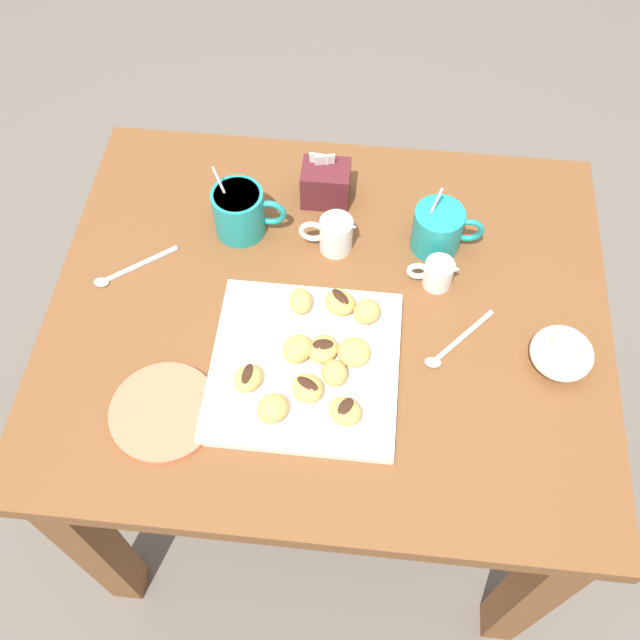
{
  "coord_description": "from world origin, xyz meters",
  "views": [
    {
      "loc": [
        0.06,
        -0.69,
        1.79
      ],
      "look_at": [
        -0.01,
        -0.04,
        0.75
      ],
      "focal_mm": 40.74,
      "sensor_mm": 36.0,
      "label": 1
    }
  ],
  "objects_px": {
    "dining_table": "(328,348)",
    "beignet_1": "(273,409)",
    "coffee_mug_teal_left": "(240,211)",
    "beignet_10": "(345,411)",
    "beignet_7": "(297,349)",
    "beignet_9": "(340,303)",
    "ice_cream_bowl": "(563,352)",
    "cream_pitcher_white": "(333,233)",
    "beignet_6": "(325,349)",
    "coffee_mug_teal_right": "(439,228)",
    "beignet_3": "(354,352)",
    "beignet_4": "(248,378)",
    "saucer_coral_left": "(164,412)",
    "chocolate_sauce_pitcher": "(438,273)",
    "beignet_0": "(334,373)",
    "beignet_5": "(308,388)",
    "pastry_plate_square": "(305,366)",
    "beignet_8": "(300,301)",
    "sugar_caddy": "(326,183)",
    "beignet_2": "(367,311)"
  },
  "relations": [
    {
      "from": "beignet_7",
      "to": "dining_table",
      "type": "bearing_deg",
      "value": 68.26
    },
    {
      "from": "beignet_5",
      "to": "beignet_10",
      "type": "relative_size",
      "value": 0.99
    },
    {
      "from": "saucer_coral_left",
      "to": "beignet_4",
      "type": "height_order",
      "value": "beignet_4"
    },
    {
      "from": "coffee_mug_teal_right",
      "to": "sugar_caddy",
      "type": "bearing_deg",
      "value": 156.5
    },
    {
      "from": "dining_table",
      "to": "beignet_1",
      "type": "distance_m",
      "value": 0.28
    },
    {
      "from": "pastry_plate_square",
      "to": "beignet_1",
      "type": "height_order",
      "value": "beignet_1"
    },
    {
      "from": "dining_table",
      "to": "ice_cream_bowl",
      "type": "xyz_separation_m",
      "value": [
        0.39,
        -0.06,
        0.17
      ]
    },
    {
      "from": "dining_table",
      "to": "pastry_plate_square",
      "type": "height_order",
      "value": "pastry_plate_square"
    },
    {
      "from": "ice_cream_bowl",
      "to": "beignet_4",
      "type": "relative_size",
      "value": 1.97
    },
    {
      "from": "coffee_mug_teal_left",
      "to": "beignet_10",
      "type": "relative_size",
      "value": 2.72
    },
    {
      "from": "pastry_plate_square",
      "to": "coffee_mug_teal_left",
      "type": "relative_size",
      "value": 2.11
    },
    {
      "from": "coffee_mug_teal_left",
      "to": "beignet_3",
      "type": "distance_m",
      "value": 0.35
    },
    {
      "from": "coffee_mug_teal_left",
      "to": "chocolate_sauce_pitcher",
      "type": "xyz_separation_m",
      "value": [
        0.36,
        -0.09,
        -0.02
      ]
    },
    {
      "from": "beignet_3",
      "to": "beignet_10",
      "type": "bearing_deg",
      "value": -92.67
    },
    {
      "from": "beignet_1",
      "to": "beignet_9",
      "type": "xyz_separation_m",
      "value": [
        0.09,
        0.21,
        -0.0
      ]
    },
    {
      "from": "beignet_1",
      "to": "beignet_3",
      "type": "xyz_separation_m",
      "value": [
        0.12,
        0.12,
        -0.0
      ]
    },
    {
      "from": "pastry_plate_square",
      "to": "beignet_10",
      "type": "bearing_deg",
      "value": -49.92
    },
    {
      "from": "dining_table",
      "to": "beignet_8",
      "type": "height_order",
      "value": "beignet_8"
    },
    {
      "from": "dining_table",
      "to": "beignet_1",
      "type": "xyz_separation_m",
      "value": [
        -0.07,
        -0.22,
        0.17
      ]
    },
    {
      "from": "beignet_4",
      "to": "beignet_5",
      "type": "distance_m",
      "value": 0.1
    },
    {
      "from": "coffee_mug_teal_right",
      "to": "cream_pitcher_white",
      "type": "distance_m",
      "value": 0.19
    },
    {
      "from": "beignet_3",
      "to": "beignet_4",
      "type": "distance_m",
      "value": 0.18
    },
    {
      "from": "pastry_plate_square",
      "to": "beignet_6",
      "type": "height_order",
      "value": "beignet_6"
    },
    {
      "from": "beignet_1",
      "to": "beignet_4",
      "type": "bearing_deg",
      "value": 133.16
    },
    {
      "from": "chocolate_sauce_pitcher",
      "to": "beignet_7",
      "type": "relative_size",
      "value": 1.66
    },
    {
      "from": "coffee_mug_teal_right",
      "to": "beignet_7",
      "type": "relative_size",
      "value": 2.44
    },
    {
      "from": "coffee_mug_teal_right",
      "to": "beignet_3",
      "type": "bearing_deg",
      "value": -116.69
    },
    {
      "from": "pastry_plate_square",
      "to": "chocolate_sauce_pitcher",
      "type": "relative_size",
      "value": 3.35
    },
    {
      "from": "coffee_mug_teal_right",
      "to": "beignet_10",
      "type": "distance_m",
      "value": 0.4
    },
    {
      "from": "chocolate_sauce_pitcher",
      "to": "beignet_0",
      "type": "height_order",
      "value": "chocolate_sauce_pitcher"
    },
    {
      "from": "beignet_0",
      "to": "beignet_3",
      "type": "height_order",
      "value": "beignet_0"
    },
    {
      "from": "beignet_3",
      "to": "chocolate_sauce_pitcher",
      "type": "bearing_deg",
      "value": 52.69
    },
    {
      "from": "chocolate_sauce_pitcher",
      "to": "cream_pitcher_white",
      "type": "bearing_deg",
      "value": 162.02
    },
    {
      "from": "coffee_mug_teal_right",
      "to": "beignet_0",
      "type": "height_order",
      "value": "coffee_mug_teal_right"
    },
    {
      "from": "sugar_caddy",
      "to": "beignet_3",
      "type": "relative_size",
      "value": 1.92
    },
    {
      "from": "ice_cream_bowl",
      "to": "beignet_10",
      "type": "bearing_deg",
      "value": -157.42
    },
    {
      "from": "cream_pitcher_white",
      "to": "beignet_6",
      "type": "xyz_separation_m",
      "value": [
        0.01,
        -0.24,
        -0.01
      ]
    },
    {
      "from": "beignet_2",
      "to": "beignet_10",
      "type": "distance_m",
      "value": 0.19
    },
    {
      "from": "beignet_1",
      "to": "coffee_mug_teal_right",
      "type": "bearing_deg",
      "value": 56.54
    },
    {
      "from": "saucer_coral_left",
      "to": "cream_pitcher_white",
      "type": "bearing_deg",
      "value": 56.84
    },
    {
      "from": "dining_table",
      "to": "beignet_1",
      "type": "bearing_deg",
      "value": -107.28
    },
    {
      "from": "beignet_8",
      "to": "beignet_6",
      "type": "bearing_deg",
      "value": -59.86
    },
    {
      "from": "beignet_7",
      "to": "beignet_9",
      "type": "xyz_separation_m",
      "value": [
        0.06,
        0.1,
        0.0
      ]
    },
    {
      "from": "ice_cream_bowl",
      "to": "beignet_6",
      "type": "bearing_deg",
      "value": -175.06
    },
    {
      "from": "beignet_4",
      "to": "saucer_coral_left",
      "type": "bearing_deg",
      "value": -155.14
    },
    {
      "from": "beignet_4",
      "to": "beignet_8",
      "type": "distance_m",
      "value": 0.17
    },
    {
      "from": "chocolate_sauce_pitcher",
      "to": "beignet_4",
      "type": "bearing_deg",
      "value": -141.0
    },
    {
      "from": "cream_pitcher_white",
      "to": "beignet_9",
      "type": "distance_m",
      "value": 0.15
    },
    {
      "from": "cream_pitcher_white",
      "to": "beignet_7",
      "type": "distance_m",
      "value": 0.24
    },
    {
      "from": "cream_pitcher_white",
      "to": "beignet_0",
      "type": "bearing_deg",
      "value": -84.28
    }
  ]
}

